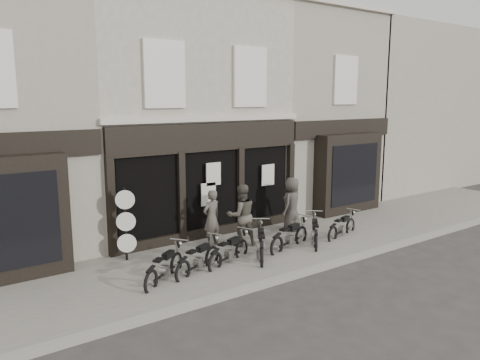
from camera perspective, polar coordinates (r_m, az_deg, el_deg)
ground_plane at (r=13.67m, az=3.25°, el=-10.16°), size 90.00×90.00×0.00m
pavement at (r=14.32m, az=0.96°, el=-8.94°), size 30.00×4.20×0.12m
kerb at (r=12.77m, az=6.85°, el=-11.40°), size 30.00×0.25×0.13m
central_building at (r=17.87m, az=-8.81°, el=7.85°), size 7.30×6.22×8.34m
neighbour_right at (r=21.47m, az=6.70°, el=8.12°), size 5.60×6.73×8.34m
filler_right at (r=27.68m, az=19.25°, el=8.16°), size 11.00×6.00×8.20m
motorcycle_0 at (r=12.31m, az=-9.17°, el=-10.74°), size 1.72×1.35×0.95m
motorcycle_1 at (r=12.77m, az=-5.08°, el=-9.88°), size 1.84×1.05×0.94m
motorcycle_2 at (r=13.37m, az=-1.32°, el=-8.95°), size 1.84×0.96×0.93m
motorcycle_3 at (r=13.89m, az=2.57°, el=-8.06°), size 1.49×1.83×1.02m
motorcycle_4 at (r=14.69m, az=6.09°, el=-7.15°), size 2.01×0.86×0.99m
motorcycle_5 at (r=15.30m, az=9.11°, el=-6.55°), size 1.53×1.64×0.97m
motorcycle_6 at (r=16.20m, az=12.34°, el=-5.83°), size 1.84×0.75×0.90m
man_left at (r=14.62m, az=-3.49°, el=-4.67°), size 0.72×0.54×1.78m
man_centre at (r=14.63m, az=0.16°, el=-4.30°), size 1.10×0.95×1.95m
man_right at (r=16.41m, az=6.35°, el=-2.93°), size 1.08×0.90×1.88m
advert_sign_post at (r=13.67m, az=-13.75°, el=-5.64°), size 0.51×0.35×2.24m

